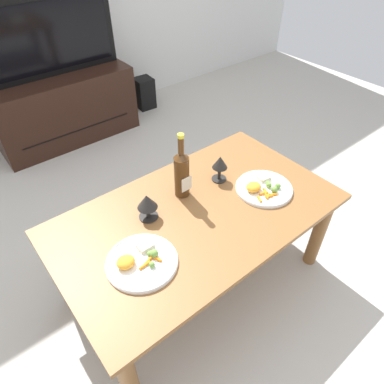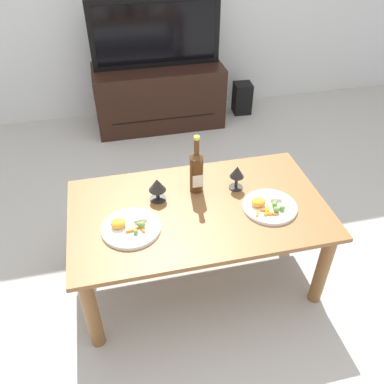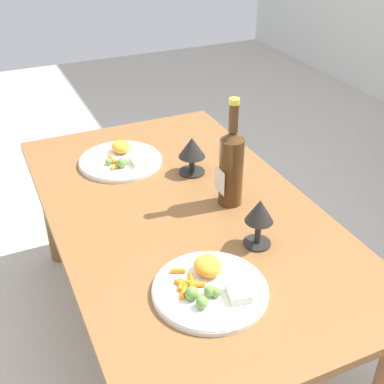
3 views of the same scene
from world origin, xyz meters
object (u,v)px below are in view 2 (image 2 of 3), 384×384
at_px(tv_screen, 156,33).
at_px(wine_bottle, 196,170).
at_px(dinner_plate_left, 131,227).
at_px(goblet_right, 237,173).
at_px(tv_stand, 159,96).
at_px(goblet_left, 157,186).
at_px(dinner_plate_right, 269,206).
at_px(floor_speaker, 242,98).
at_px(dining_table, 198,220).

height_order(tv_screen, wine_bottle, tv_screen).
bearing_deg(dinner_plate_left, goblet_right, 18.26).
relative_size(wine_bottle, dinner_plate_left, 1.17).
distance_m(tv_stand, goblet_left, 1.80).
relative_size(goblet_left, dinner_plate_right, 0.46).
bearing_deg(wine_bottle, tv_stand, 87.93).
bearing_deg(tv_screen, tv_stand, 90.00).
bearing_deg(dinner_plate_left, tv_screen, 77.21).
distance_m(floor_speaker, dinner_plate_right, 2.09).
distance_m(floor_speaker, goblet_right, 1.96).
bearing_deg(tv_stand, wine_bottle, -92.07).
height_order(dining_table, goblet_left, goblet_left).
distance_m(floor_speaker, wine_bottle, 2.02).
bearing_deg(goblet_right, tv_screen, 94.97).
relative_size(goblet_right, dinner_plate_right, 0.50).
xyz_separation_m(dining_table, goblet_left, (-0.19, 0.12, 0.17)).
distance_m(dinner_plate_left, dinner_plate_right, 0.71).
height_order(dining_table, floor_speaker, dining_table).
bearing_deg(goblet_right, floor_speaker, 69.59).
bearing_deg(tv_screen, goblet_right, -85.03).
bearing_deg(goblet_right, dining_table, -153.98).
distance_m(tv_screen, goblet_right, 1.77).
relative_size(tv_screen, dinner_plate_left, 3.80).
height_order(dining_table, dinner_plate_right, dinner_plate_right).
relative_size(dining_table, goblet_left, 10.23).
bearing_deg(tv_stand, dining_table, -92.60).
xyz_separation_m(goblet_right, dinner_plate_left, (-0.59, -0.20, -0.08)).
height_order(wine_bottle, dinner_plate_left, wine_bottle).
distance_m(dining_table, floor_speaker, 2.12).
xyz_separation_m(tv_screen, goblet_right, (0.15, -1.75, -0.21)).
bearing_deg(dinner_plate_right, dinner_plate_left, 179.86).
distance_m(goblet_left, dinner_plate_right, 0.58).
distance_m(wine_bottle, goblet_right, 0.22).
relative_size(tv_stand, goblet_left, 8.81).
distance_m(goblet_right, dinner_plate_right, 0.24).
distance_m(goblet_right, dinner_plate_left, 0.63).
bearing_deg(dinner_plate_left, wine_bottle, 30.75).
distance_m(dining_table, goblet_right, 0.32).
xyz_separation_m(goblet_left, dinner_plate_left, (-0.16, -0.20, -0.07)).
xyz_separation_m(tv_stand, dinner_plate_right, (0.27, -1.95, 0.26)).
relative_size(goblet_right, dinner_plate_left, 0.49).
bearing_deg(floor_speaker, goblet_right, -106.59).
distance_m(dining_table, dinner_plate_right, 0.37).
relative_size(tv_screen, floor_speaker, 3.69).
bearing_deg(dinner_plate_right, goblet_left, 159.99).
xyz_separation_m(floor_speaker, goblet_right, (-0.66, -1.78, 0.47)).
relative_size(floor_speaker, dinner_plate_left, 1.03).
distance_m(tv_screen, dinner_plate_right, 1.98).
relative_size(dining_table, dinner_plate_right, 4.71).
xyz_separation_m(tv_stand, goblet_right, (0.15, -1.75, 0.34)).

